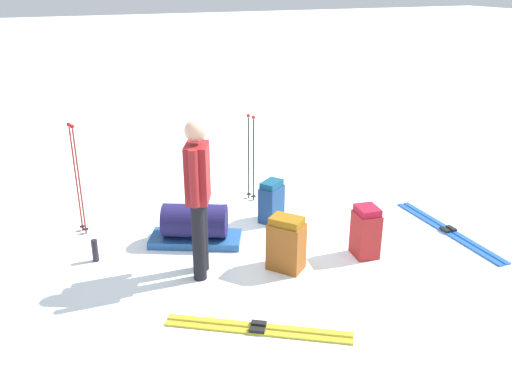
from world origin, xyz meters
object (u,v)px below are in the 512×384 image
(ski_poles_planted_near, at_px, (77,174))
(backpack_large_dark, at_px, (271,202))
(skier_standing, at_px, (198,191))
(ski_pair_near, at_px, (448,231))
(backpack_bright, at_px, (286,244))
(ski_poles_planted_far, at_px, (251,153))
(gear_sled, at_px, (195,226))
(thermos_bottle, at_px, (95,251))
(backpack_small_spare, at_px, (366,232))
(ski_pair_far, at_px, (258,329))

(ski_poles_planted_near, bearing_deg, backpack_large_dark, 75.87)
(skier_standing, xyz_separation_m, ski_pair_near, (0.20, 3.15, -0.94))
(backpack_bright, distance_m, ski_poles_planted_far, 2.03)
(gear_sled, bearing_deg, thermos_bottle, -89.99)
(backpack_small_spare, xyz_separation_m, ski_poles_planted_far, (-2.03, -0.58, 0.40))
(backpack_large_dark, relative_size, backpack_small_spare, 0.92)
(ski_pair_near, bearing_deg, backpack_bright, -88.89)
(thermos_bottle, bearing_deg, gear_sled, 90.01)
(ski_pair_near, height_order, ski_pair_far, same)
(backpack_small_spare, distance_m, ski_poles_planted_far, 2.15)
(ski_pair_near, distance_m, backpack_small_spare, 1.34)
(ski_poles_planted_near, relative_size, ski_poles_planted_far, 1.13)
(ski_pair_near, relative_size, backpack_bright, 3.03)
(ski_pair_far, distance_m, ski_poles_planted_far, 3.14)
(skier_standing, xyz_separation_m, backpack_small_spare, (0.32, 1.85, -0.66))
(skier_standing, bearing_deg, ski_pair_far, 8.77)
(ski_pair_near, height_order, ski_poles_planted_far, ski_poles_planted_far)
(skier_standing, relative_size, backpack_small_spare, 2.84)
(skier_standing, height_order, ski_pair_near, skier_standing)
(ski_pair_near, xyz_separation_m, backpack_large_dark, (-1.15, -1.92, 0.26))
(ski_pair_far, distance_m, backpack_small_spare, 1.89)
(backpack_large_dark, bearing_deg, thermos_bottle, -84.30)
(backpack_small_spare, relative_size, ski_poles_planted_far, 0.49)
(backpack_large_dark, xyz_separation_m, ski_poles_planted_near, (-0.58, -2.30, 0.50))
(skier_standing, xyz_separation_m, ski_pair_far, (1.15, 0.18, -0.94))
(ski_pair_near, bearing_deg, ski_poles_planted_far, -135.42)
(ski_pair_near, xyz_separation_m, backpack_bright, (0.04, -2.27, 0.29))
(backpack_bright, height_order, ski_poles_planted_near, ski_poles_planted_near)
(skier_standing, distance_m, ski_poles_planted_far, 2.15)
(skier_standing, relative_size, thermos_bottle, 6.54)
(ski_pair_near, xyz_separation_m, ski_poles_planted_near, (-1.72, -4.21, 0.76))
(ski_poles_planted_far, bearing_deg, backpack_small_spare, 15.95)
(skier_standing, distance_m, ski_pair_far, 1.50)
(ski_poles_planted_near, bearing_deg, ski_poles_planted_far, 94.72)
(backpack_small_spare, relative_size, gear_sled, 0.51)
(backpack_large_dark, relative_size, ski_poles_planted_far, 0.45)
(thermos_bottle, bearing_deg, ski_poles_planted_near, -176.96)
(ski_pair_far, bearing_deg, skier_standing, -171.23)
(skier_standing, height_order, backpack_bright, skier_standing)
(backpack_bright, xyz_separation_m, gear_sled, (-0.96, -0.74, -0.07))
(backpack_bright, bearing_deg, skier_standing, -105.70)
(backpack_large_dark, bearing_deg, backpack_bright, -16.61)
(backpack_large_dark, distance_m, backpack_small_spare, 1.40)
(thermos_bottle, bearing_deg, backpack_bright, 63.12)
(skier_standing, bearing_deg, gear_sled, 168.43)
(backpack_small_spare, bearing_deg, ski_pair_near, 94.87)
(ski_pair_near, height_order, ski_poles_planted_near, ski_poles_planted_near)
(ski_pair_far, relative_size, thermos_bottle, 5.94)
(ski_pair_far, height_order, gear_sled, gear_sled)
(ski_pair_near, relative_size, backpack_large_dark, 3.37)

